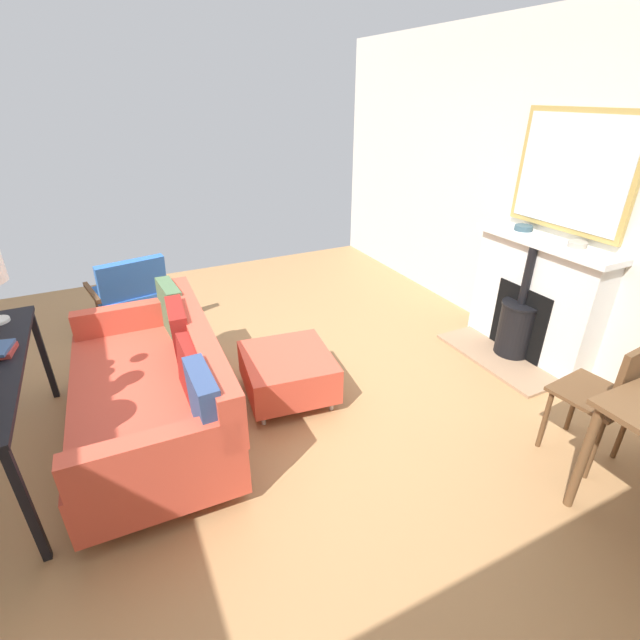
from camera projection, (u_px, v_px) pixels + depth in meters
The scene contains 10 objects.
ground_plane at pixel (252, 399), 3.47m from camera, with size 5.25×6.03×0.01m, color #A87A4C.
wall_left at pixel (533, 190), 3.88m from camera, with size 0.12×6.03×2.69m, color silver.
fireplace at pixel (530, 304), 3.87m from camera, with size 0.67×1.22×1.05m.
mirror_over_mantel at pixel (573, 172), 3.44m from camera, with size 0.04×1.00×0.90m.
mantel_bowl_near at pixel (524, 227), 3.83m from camera, with size 0.15×0.15×0.04m.
mantel_bowl_far at pixel (578, 244), 3.42m from camera, with size 0.14×0.14×0.04m.
sofa at pixel (158, 388), 3.01m from camera, with size 0.96×1.79×0.81m.
ottoman at pixel (288, 371), 3.40m from camera, with size 0.72×0.75×0.36m.
armchair_accent at pixel (130, 289), 4.32m from camera, with size 0.77×0.70×0.76m.
dining_chair_near_fireplace at pixel (610, 392), 2.66m from camera, with size 0.44×0.44×0.88m.
Camera 1 is at (0.76, 2.76, 2.11)m, focal length 25.38 mm.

